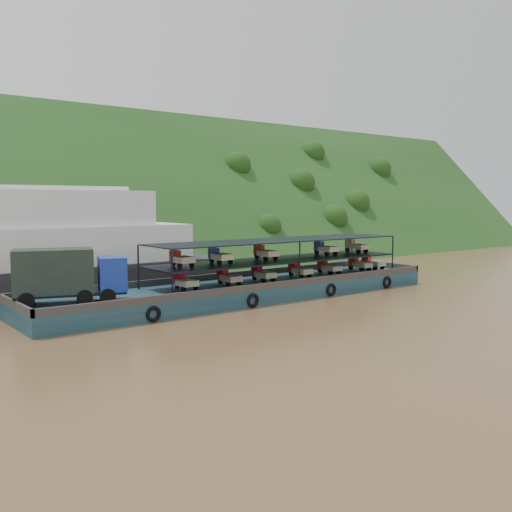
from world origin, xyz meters
TOP-DOWN VIEW (x-y plane):
  - ground at (0.00, 0.00)m, footprint 160.00×160.00m
  - hillside at (0.00, 36.00)m, footprint 140.00×39.60m
  - cargo_barge at (-5.17, 1.97)m, footprint 35.11×7.18m

SIDE VIEW (x-z plane):
  - ground at x=0.00m, z-range 0.00..0.00m
  - hillside at x=0.00m, z-range -19.80..19.80m
  - cargo_barge at x=-5.17m, z-range -1.19..3.51m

